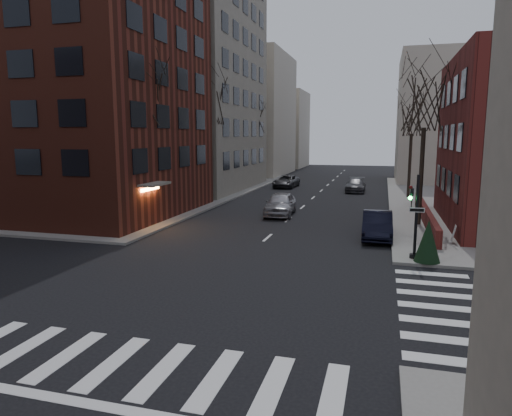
{
  "coord_description": "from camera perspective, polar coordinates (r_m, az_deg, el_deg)",
  "views": [
    {
      "loc": [
        6.39,
        -13.45,
        5.97
      ],
      "look_at": [
        -0.27,
        10.44,
        2.0
      ],
      "focal_mm": 32.0,
      "sensor_mm": 36.0,
      "label": 1
    }
  ],
  "objects": [
    {
      "name": "streetlamp_near",
      "position": [
        38.37,
        -6.82,
        6.44
      ],
      "size": [
        0.36,
        0.36,
        6.28
      ],
      "color": "black",
      "rests_on": "sidewalk_far_left"
    },
    {
      "name": "sidewalk_far_left",
      "position": [
        56.35,
        -23.46,
        2.33
      ],
      "size": [
        44.0,
        44.0,
        0.15
      ],
      "primitive_type": "cube",
      "color": "gray",
      "rests_on": "ground"
    },
    {
      "name": "tree_left_a",
      "position": [
        31.47,
        -13.71,
        13.4
      ],
      "size": [
        4.18,
        4.18,
        10.26
      ],
      "color": "#2D231C",
      "rests_on": "sidewalk_far_left"
    },
    {
      "name": "evergreen_shrub",
      "position": [
        22.58,
        20.69,
        -3.88
      ],
      "size": [
        1.4,
        1.4,
        1.96
      ],
      "primitive_type": "cone",
      "rotation": [
        0.0,
        0.0,
        -0.21
      ],
      "color": "black",
      "rests_on": "sidewalk_far_right"
    },
    {
      "name": "parked_sedan",
      "position": [
        27.52,
        14.91,
        -2.08
      ],
      "size": [
        1.76,
        4.8,
        1.57
      ],
      "primitive_type": "imported",
      "rotation": [
        0.0,
        0.0,
        0.02
      ],
      "color": "black",
      "rests_on": "ground"
    },
    {
      "name": "building_distant_ra",
      "position": [
        64.06,
        23.69,
        10.15
      ],
      "size": [
        14.0,
        14.0,
        16.0
      ],
      "primitive_type": "cube",
      "color": "#B9AF9D",
      "rests_on": "ground"
    },
    {
      "name": "building_left_brick",
      "position": [
        37.22,
        -21.09,
        13.17
      ],
      "size": [
        15.0,
        15.0,
        18.0
      ],
      "primitive_type": "cube",
      "color": "maroon",
      "rests_on": "ground"
    },
    {
      "name": "building_distant_lb",
      "position": [
        87.63,
        2.84,
        9.75
      ],
      "size": [
        10.0,
        12.0,
        14.0
      ],
      "primitive_type": "cube",
      "color": "#B9AF9D",
      "rests_on": "ground"
    },
    {
      "name": "building_distant_la",
      "position": [
        71.78,
        -1.81,
        11.5
      ],
      "size": [
        14.0,
        16.0,
        18.0
      ],
      "primitive_type": "cube",
      "color": "#B9AF9D",
      "rests_on": "ground"
    },
    {
      "name": "sandwich_board",
      "position": [
        27.19,
        23.86,
        -3.0
      ],
      "size": [
        0.47,
        0.64,
        0.99
      ],
      "primitive_type": "cube",
      "rotation": [
        0.0,
        0.0,
        -0.05
      ],
      "color": "silver",
      "rests_on": "sidewalk_far_right"
    },
    {
      "name": "car_lane_gray",
      "position": [
        49.77,
        12.34,
        2.82
      ],
      "size": [
        2.04,
        4.97,
        1.44
      ],
      "primitive_type": "imported",
      "rotation": [
        0.0,
        0.0,
        0.01
      ],
      "color": "#3D3E42",
      "rests_on": "ground"
    },
    {
      "name": "streetlamp_far",
      "position": [
        57.36,
        0.85,
        7.36
      ],
      "size": [
        0.36,
        0.36,
        6.28
      ],
      "color": "black",
      "rests_on": "sidewalk_far_left"
    },
    {
      "name": "tree_left_b",
      "position": [
        42.38,
        -5.61,
        13.03
      ],
      "size": [
        4.4,
        4.4,
        10.8
      ],
      "color": "#2D231C",
      "rests_on": "sidewalk_far_left"
    },
    {
      "name": "tree_right_b",
      "position": [
        45.54,
        18.94,
        10.64
      ],
      "size": [
        3.74,
        3.74,
        9.18
      ],
      "color": "#2D231C",
      "rests_on": "sidewalk_far_right"
    },
    {
      "name": "car_lane_silver",
      "position": [
        34.39,
        3.07,
        0.53
      ],
      "size": [
        2.37,
        5.17,
        1.72
      ],
      "primitive_type": "imported",
      "rotation": [
        0.0,
        0.0,
        0.07
      ],
      "color": "#A5A4A9",
      "rests_on": "ground"
    },
    {
      "name": "ground",
      "position": [
        16.04,
        -9.35,
        -12.88
      ],
      "size": [
        160.0,
        160.0,
        0.0
      ],
      "primitive_type": "plane",
      "color": "black",
      "rests_on": "ground"
    },
    {
      "name": "building_left_tan",
      "position": [
        53.51,
        -11.06,
        17.56
      ],
      "size": [
        18.0,
        18.0,
        28.0
      ],
      "primitive_type": "cube",
      "color": "gray",
      "rests_on": "ground"
    },
    {
      "name": "traffic_signal",
      "position": [
        22.86,
        19.22,
        -1.65
      ],
      "size": [
        0.76,
        0.44,
        4.0
      ],
      "color": "black",
      "rests_on": "sidewalk_far_right"
    },
    {
      "name": "low_wall_right",
      "position": [
        33.01,
        20.43,
        -0.76
      ],
      "size": [
        0.35,
        16.0,
        1.0
      ],
      "primitive_type": "cube",
      "color": "maroon",
      "rests_on": "sidewalk_far_right"
    },
    {
      "name": "car_lane_far",
      "position": [
        52.87,
        3.79,
        3.35
      ],
      "size": [
        2.53,
        5.14,
        1.41
      ],
      "primitive_type": "imported",
      "rotation": [
        0.0,
        0.0,
        -0.04
      ],
      "color": "#39393E",
      "rests_on": "ground"
    },
    {
      "name": "tree_left_c",
      "position": [
        55.6,
        -0.29,
        11.21
      ],
      "size": [
        3.96,
        3.96,
        9.72
      ],
      "color": "#2D231C",
      "rests_on": "sidewalk_far_left"
    },
    {
      "name": "tree_right_a",
      "position": [
        31.61,
        20.41,
        12.27
      ],
      "size": [
        3.96,
        3.96,
        9.72
      ],
      "color": "#2D231C",
      "rests_on": "sidewalk_far_right"
    }
  ]
}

